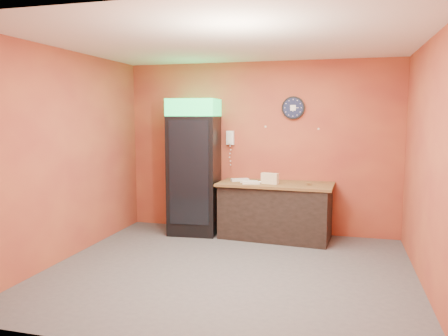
% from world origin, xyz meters
% --- Properties ---
extents(floor, '(4.50, 4.50, 0.00)m').
position_xyz_m(floor, '(0.00, 0.00, 0.00)').
color(floor, '#47474C').
rests_on(floor, ground).
extents(back_wall, '(4.50, 0.02, 2.80)m').
position_xyz_m(back_wall, '(0.00, 2.00, 1.40)').
color(back_wall, '#BB5D34').
rests_on(back_wall, floor).
extents(left_wall, '(0.02, 4.00, 2.80)m').
position_xyz_m(left_wall, '(-2.25, 0.00, 1.40)').
color(left_wall, '#BB5D34').
rests_on(left_wall, floor).
extents(right_wall, '(0.02, 4.00, 2.80)m').
position_xyz_m(right_wall, '(2.25, 0.00, 1.40)').
color(right_wall, '#BB5D34').
rests_on(right_wall, floor).
extents(ceiling, '(4.50, 4.00, 0.02)m').
position_xyz_m(ceiling, '(0.00, 0.00, 2.80)').
color(ceiling, white).
rests_on(ceiling, back_wall).
extents(beverage_cooler, '(0.83, 0.84, 2.19)m').
position_xyz_m(beverage_cooler, '(-1.01, 1.60, 1.07)').
color(beverage_cooler, black).
rests_on(beverage_cooler, floor).
extents(prep_counter, '(1.74, 0.88, 0.84)m').
position_xyz_m(prep_counter, '(0.33, 1.63, 0.42)').
color(prep_counter, black).
rests_on(prep_counter, floor).
extents(wall_clock, '(0.37, 0.06, 0.37)m').
position_xyz_m(wall_clock, '(0.55, 1.97, 2.05)').
color(wall_clock, black).
rests_on(wall_clock, back_wall).
extents(wall_phone, '(0.13, 0.11, 0.23)m').
position_xyz_m(wall_phone, '(-0.48, 1.95, 1.56)').
color(wall_phone, white).
rests_on(wall_phone, back_wall).
extents(butcher_paper, '(1.80, 0.92, 0.04)m').
position_xyz_m(butcher_paper, '(0.33, 1.63, 0.86)').
color(butcher_paper, brown).
rests_on(butcher_paper, prep_counter).
extents(sub_roll_stack, '(0.28, 0.15, 0.17)m').
position_xyz_m(sub_roll_stack, '(0.26, 1.50, 0.97)').
color(sub_roll_stack, beige).
rests_on(sub_roll_stack, butcher_paper).
extents(wrapped_sandwich_left, '(0.26, 0.12, 0.04)m').
position_xyz_m(wrapped_sandwich_left, '(-0.07, 1.53, 0.90)').
color(wrapped_sandwich_left, silver).
rests_on(wrapped_sandwich_left, butcher_paper).
extents(wrapped_sandwich_mid, '(0.29, 0.17, 0.04)m').
position_xyz_m(wrapped_sandwich_mid, '(-0.02, 1.42, 0.90)').
color(wrapped_sandwich_mid, silver).
rests_on(wrapped_sandwich_mid, butcher_paper).
extents(wrapped_sandwich_right, '(0.30, 0.23, 0.04)m').
position_xyz_m(wrapped_sandwich_right, '(-0.25, 1.67, 0.90)').
color(wrapped_sandwich_right, silver).
rests_on(wrapped_sandwich_right, butcher_paper).
extents(kitchen_tool, '(0.06, 0.06, 0.06)m').
position_xyz_m(kitchen_tool, '(0.23, 1.62, 0.91)').
color(kitchen_tool, silver).
rests_on(kitchen_tool, butcher_paper).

